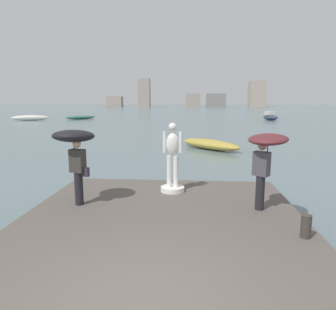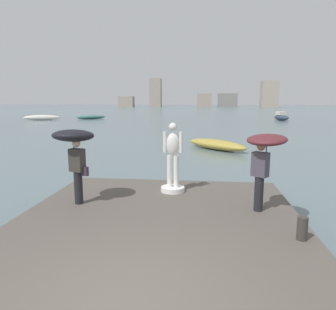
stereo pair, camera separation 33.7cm
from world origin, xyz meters
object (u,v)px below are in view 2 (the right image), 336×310
onlooker_right (265,151)px  mooring_bollard (302,228)px  boat_near (281,117)px  boat_far (91,117)px  onlooker_left (74,144)px  boat_leftward (42,118)px  statue_white_figure (173,164)px  boat_mid (216,144)px

onlooker_right → mooring_bollard: onlooker_right is taller
boat_near → boat_far: 31.31m
onlooker_left → onlooker_right: 4.83m
onlooker_right → boat_far: 48.89m
onlooker_right → boat_far: size_ratio=0.41×
onlooker_right → boat_leftward: 48.69m
onlooker_right → boat_leftward: size_ratio=0.35×
statue_white_figure → onlooker_right: bearing=-32.0°
statue_white_figure → onlooker_left: size_ratio=1.03×
statue_white_figure → boat_near: size_ratio=0.52×
boat_near → mooring_bollard: bearing=-102.7°
statue_white_figure → onlooker_right: (2.37, -1.48, 0.68)m
onlooker_right → onlooker_left: bearing=178.6°
boat_mid → boat_far: (-19.91, 31.74, -0.00)m
mooring_bollard → boat_near: size_ratio=0.12×
onlooker_left → boat_near: 46.70m
boat_far → boat_near: bearing=-0.4°
onlooker_right → boat_far: onlooker_right is taller
boat_leftward → onlooker_left: bearing=-60.9°
mooring_bollard → boat_near: boat_near is taller
mooring_bollard → boat_leftward: bearing=123.5°
mooring_bollard → boat_leftward: mooring_bollard is taller
statue_white_figure → boat_mid: statue_white_figure is taller
boat_leftward → boat_near: bearing=5.7°
boat_near → boat_mid: boat_near is taller
boat_near → boat_far: (-31.31, 0.24, -0.23)m
onlooker_right → boat_mid: onlooker_right is taller
statue_white_figure → boat_leftward: size_ratio=0.37×
onlooker_left → mooring_bollard: 5.75m
boat_near → boat_leftward: (-38.00, -3.76, -0.13)m
statue_white_figure → boat_mid: size_ratio=0.48×
boat_mid → boat_far: bearing=122.1°
statue_white_figure → boat_leftward: 46.14m
boat_leftward → mooring_bollard: bearing=-56.5°
boat_mid → boat_leftward: 38.44m
onlooker_left → boat_near: (15.60, 43.99, -1.47)m
statue_white_figure → boat_near: 44.61m
statue_white_figure → onlooker_right: size_ratio=1.06×
mooring_bollard → boat_mid: mooring_bollard is taller
statue_white_figure → onlooker_left: 2.91m
boat_mid → boat_far: 37.47m
boat_leftward → boat_mid: bearing=-46.2°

